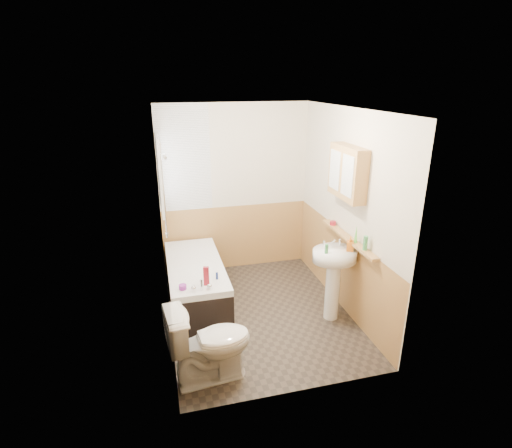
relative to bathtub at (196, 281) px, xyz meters
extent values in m
plane|color=#2C251F|center=(0.73, -0.51, -0.28)|extent=(2.80, 2.80, 0.00)
plane|color=white|center=(0.73, -0.51, 2.22)|extent=(2.80, 2.80, 0.00)
cube|color=beige|center=(0.73, 0.90, 0.97)|extent=(2.20, 0.02, 2.50)
cube|color=beige|center=(0.73, -1.92, 0.97)|extent=(2.20, 0.02, 2.50)
cube|color=beige|center=(-0.38, -0.51, 0.97)|extent=(0.02, 2.80, 2.50)
cube|color=beige|center=(1.84, -0.51, 0.97)|extent=(0.02, 2.80, 2.50)
cube|color=#B6874A|center=(1.82, -0.51, 0.22)|extent=(0.01, 2.80, 1.00)
cube|color=#B6874A|center=(0.73, -1.90, 0.22)|extent=(2.20, 0.01, 1.00)
cube|color=#B6874A|center=(0.73, 0.88, 0.22)|extent=(2.20, 0.01, 1.00)
cube|color=white|center=(-0.36, -0.51, 0.97)|extent=(0.01, 2.80, 2.50)
cube|color=white|center=(0.01, 0.88, 1.47)|extent=(0.75, 0.01, 1.50)
cube|color=white|center=(-0.34, 0.44, 1.37)|extent=(0.03, 0.79, 0.99)
cube|color=white|center=(-0.32, 0.44, 1.37)|extent=(0.01, 0.70, 0.90)
cube|color=white|center=(-0.32, 0.44, 1.37)|extent=(0.01, 0.04, 0.90)
cube|color=black|center=(0.00, 0.00, -0.05)|extent=(0.70, 1.64, 0.47)
cube|color=white|center=(0.00, 0.00, 0.22)|extent=(0.70, 1.64, 0.08)
cube|color=white|center=(0.00, 0.00, 0.21)|extent=(0.56, 1.50, 0.04)
cylinder|color=silver|center=(0.00, -0.72, 0.33)|extent=(0.04, 0.04, 0.14)
sphere|color=silver|center=(-0.09, -0.72, 0.30)|extent=(0.06, 0.06, 0.06)
sphere|color=silver|center=(0.09, -0.72, 0.30)|extent=(0.06, 0.06, 0.06)
cylinder|color=silver|center=(-0.32, 0.06, 1.24)|extent=(0.02, 0.02, 1.23)
cylinder|color=silver|center=(-0.32, 0.06, 0.68)|extent=(0.04, 0.04, 0.02)
cylinder|color=silver|center=(-0.32, 0.06, 1.81)|extent=(0.04, 0.04, 0.02)
cylinder|color=silver|center=(-0.27, 0.06, 1.65)|extent=(0.07, 0.08, 0.09)
imported|color=white|center=(-0.03, -1.51, 0.12)|extent=(0.86, 0.54, 0.80)
cylinder|color=white|center=(1.57, -0.83, 0.09)|extent=(0.18, 0.18, 0.74)
ellipsoid|color=white|center=(1.57, -0.83, 0.56)|extent=(0.54, 0.43, 0.14)
cylinder|color=silver|center=(1.47, -0.72, 0.67)|extent=(0.03, 0.03, 0.08)
cylinder|color=silver|center=(1.67, -0.72, 0.67)|extent=(0.03, 0.03, 0.08)
cylinder|color=silver|center=(1.57, -0.74, 0.71)|extent=(0.02, 0.11, 0.09)
cube|color=#B6874A|center=(1.77, -0.73, 0.72)|extent=(0.10, 1.29, 0.03)
cube|color=#B6874A|center=(1.75, -0.64, 1.50)|extent=(0.16, 0.67, 0.61)
cube|color=silver|center=(1.66, -0.80, 1.50)|extent=(0.01, 0.26, 0.46)
cube|color=silver|center=(1.66, -0.48, 1.50)|extent=(0.01, 0.26, 0.46)
cylinder|color=#388447|center=(1.77, -1.13, 0.82)|extent=(0.06, 0.06, 0.17)
cone|color=#59C647|center=(1.77, -0.92, 0.85)|extent=(0.06, 0.06, 0.22)
cylinder|color=maroon|center=(1.77, -0.31, 0.76)|extent=(0.09, 0.09, 0.05)
imported|color=orange|center=(1.72, -0.89, 0.67)|extent=(0.14, 0.19, 0.08)
cylinder|color=#388447|center=(1.42, -0.89, 0.69)|extent=(0.05, 0.05, 0.11)
cube|color=maroon|center=(0.07, -0.61, 0.38)|extent=(0.07, 0.06, 0.23)
cylinder|color=purple|center=(-0.21, -0.64, 0.29)|extent=(0.11, 0.11, 0.05)
cylinder|color=navy|center=(0.21, -0.50, 0.30)|extent=(0.03, 0.03, 0.09)
camera|label=1|loc=(-0.41, -4.74, 2.52)|focal=28.00mm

